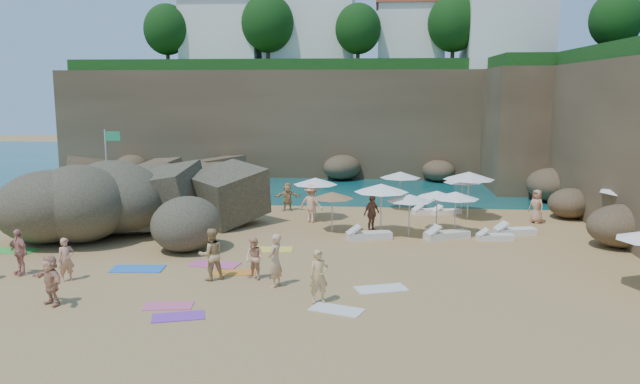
# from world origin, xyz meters

# --- Properties ---
(ground) EXTENTS (120.00, 120.00, 0.00)m
(ground) POSITION_xyz_m (0.00, 0.00, 0.00)
(ground) COLOR tan
(ground) RESTS_ON ground
(seawater) EXTENTS (120.00, 120.00, 0.00)m
(seawater) POSITION_xyz_m (0.00, 30.00, 0.00)
(seawater) COLOR #0C4751
(seawater) RESTS_ON ground
(cliff_back) EXTENTS (44.00, 8.00, 8.00)m
(cliff_back) POSITION_xyz_m (2.00, 25.00, 4.00)
(cliff_back) COLOR brown
(cliff_back) RESTS_ON ground
(cliff_corner) EXTENTS (10.00, 12.00, 8.00)m
(cliff_corner) POSITION_xyz_m (17.00, 20.00, 4.00)
(cliff_corner) COLOR brown
(cliff_corner) RESTS_ON ground
(rock_promontory) EXTENTS (12.00, 7.00, 2.00)m
(rock_promontory) POSITION_xyz_m (-11.00, 16.00, 0.00)
(rock_promontory) COLOR brown
(rock_promontory) RESTS_ON ground
(clifftop_buildings) EXTENTS (28.48, 9.48, 7.00)m
(clifftop_buildings) POSITION_xyz_m (2.96, 25.79, 11.24)
(clifftop_buildings) COLOR white
(clifftop_buildings) RESTS_ON cliff_back
(clifftop_trees) EXTENTS (35.60, 23.82, 4.40)m
(clifftop_trees) POSITION_xyz_m (4.78, 19.52, 11.26)
(clifftop_trees) COLOR #11380F
(clifftop_trees) RESTS_ON ground
(marina_masts) EXTENTS (3.10, 0.10, 6.00)m
(marina_masts) POSITION_xyz_m (-16.50, 30.00, 3.00)
(marina_masts) COLOR white
(marina_masts) RESTS_ON ground
(rock_outcrop) EXTENTS (9.97, 8.78, 3.31)m
(rock_outcrop) POSITION_xyz_m (-6.08, 2.57, 0.00)
(rock_outcrop) COLOR brown
(rock_outcrop) RESTS_ON ground
(flag_pole) EXTENTS (0.87, 0.20, 4.46)m
(flag_pole) POSITION_xyz_m (-10.04, 7.79, 2.85)
(flag_pole) COLOR silver
(flag_pole) RESTS_ON ground
(parasol_0) EXTENTS (2.25, 2.25, 2.13)m
(parasol_0) POSITION_xyz_m (5.86, 9.43, 1.95)
(parasol_0) COLOR silver
(parasol_0) RESTS_ON ground
(parasol_1) EXTENTS (2.03, 2.03, 1.92)m
(parasol_1) POSITION_xyz_m (7.40, 4.32, 1.76)
(parasol_1) COLOR silver
(parasol_1) RESTS_ON ground
(parasol_2) EXTENTS (2.13, 2.13, 2.02)m
(parasol_2) POSITION_xyz_m (8.17, 3.57, 1.85)
(parasol_2) COLOR silver
(parasol_2) RESTS_ON ground
(parasol_3) EXTENTS (2.05, 2.05, 1.94)m
(parasol_3) POSITION_xyz_m (9.19, 9.03, 1.78)
(parasol_3) COLOR silver
(parasol_3) RESTS_ON ground
(parasol_4) EXTENTS (2.61, 2.61, 2.47)m
(parasol_4) POSITION_xyz_m (9.25, 7.17, 2.26)
(parasol_4) COLOR silver
(parasol_4) RESTS_ON ground
(parasol_5) EXTENTS (2.28, 2.28, 2.16)m
(parasol_5) POSITION_xyz_m (1.44, 6.43, 1.98)
(parasol_5) COLOR silver
(parasol_5) RESTS_ON ground
(parasol_6) EXTENTS (2.00, 2.00, 1.89)m
(parasol_6) POSITION_xyz_m (2.50, 3.69, 1.74)
(parasol_6) COLOR silver
(parasol_6) RESTS_ON ground
(parasol_7) EXTENTS (2.07, 2.07, 1.95)m
(parasol_7) POSITION_xyz_m (6.06, 3.02, 1.79)
(parasol_7) COLOR silver
(parasol_7) RESTS_ON ground
(parasol_8) EXTENTS (2.58, 2.58, 2.44)m
(parasol_8) POSITION_xyz_m (15.85, 3.78, 2.24)
(parasol_8) COLOR silver
(parasol_8) RESTS_ON ground
(parasol_9) EXTENTS (2.50, 2.50, 2.37)m
(parasol_9) POSITION_xyz_m (4.78, 3.36, 2.17)
(parasol_9) COLOR silver
(parasol_9) RESTS_ON ground
(lounger_0) EXTENTS (2.16, 1.48, 0.32)m
(lounger_0) POSITION_xyz_m (7.74, 2.79, 0.16)
(lounger_0) COLOR silver
(lounger_0) RESTS_ON ground
(lounger_1) EXTENTS (1.79, 1.09, 0.26)m
(lounger_1) POSITION_xyz_m (7.34, 8.36, 0.13)
(lounger_1) COLOR white
(lounger_1) RESTS_ON ground
(lounger_2) EXTENTS (1.65, 1.08, 0.24)m
(lounger_2) POSITION_xyz_m (8.32, 8.38, 0.12)
(lounger_2) COLOR white
(lounger_2) RESTS_ON ground
(lounger_3) EXTENTS (2.11, 1.18, 0.31)m
(lounger_3) POSITION_xyz_m (4.26, 2.41, 0.16)
(lounger_3) COLOR silver
(lounger_3) RESTS_ON ground
(lounger_4) EXTENTS (2.01, 1.03, 0.30)m
(lounger_4) POSITION_xyz_m (10.94, 3.85, 0.15)
(lounger_4) COLOR silver
(lounger_4) RESTS_ON ground
(lounger_5) EXTENTS (1.67, 0.76, 0.25)m
(lounger_5) POSITION_xyz_m (9.86, 2.75, 0.13)
(lounger_5) COLOR silver
(lounger_5) RESTS_ON ground
(towel_1) EXTENTS (1.59, 0.96, 0.03)m
(towel_1) POSITION_xyz_m (-1.81, -6.92, 0.01)
(towel_1) COLOR #DA5483
(towel_1) RESTS_ON ground
(towel_2) EXTENTS (1.62, 0.95, 0.03)m
(towel_2) POSITION_xyz_m (-0.57, -3.27, 0.01)
(towel_2) COLOR orange
(towel_2) RESTS_ON ground
(towel_3) EXTENTS (1.82, 0.97, 0.03)m
(towel_3) POSITION_xyz_m (-10.39, -1.09, 0.02)
(towel_3) COLOR green
(towel_3) RESTS_ON ground
(towel_5) EXTENTS (1.78, 1.29, 0.03)m
(towel_5) POSITION_xyz_m (3.42, -6.78, 0.01)
(towel_5) COLOR silver
(towel_5) RESTS_ON ground
(towel_6) EXTENTS (1.69, 1.19, 0.03)m
(towel_6) POSITION_xyz_m (-1.21, -7.79, 0.01)
(towel_6) COLOR purple
(towel_6) RESTS_ON ground
(towel_8) EXTENTS (2.00, 1.12, 0.03)m
(towel_8) POSITION_xyz_m (-4.27, -3.14, 0.02)
(towel_8) COLOR blue
(towel_8) RESTS_ON ground
(towel_9) EXTENTS (1.97, 1.17, 0.03)m
(towel_9) POSITION_xyz_m (-1.57, -2.30, 0.02)
(towel_9) COLOR #D6538B
(towel_9) RESTS_ON ground
(towel_12) EXTENTS (1.86, 1.07, 0.03)m
(towel_12) POSITION_xyz_m (0.21, 0.12, 0.02)
(towel_12) COLOR yellow
(towel_12) RESTS_ON ground
(towel_13) EXTENTS (1.89, 1.37, 0.03)m
(towel_13) POSITION_xyz_m (4.77, -4.64, 0.02)
(towel_13) COLOR silver
(towel_13) RESTS_ON ground
(person_stand_0) EXTENTS (0.67, 0.65, 1.55)m
(person_stand_0) POSITION_xyz_m (-6.18, -4.75, 0.77)
(person_stand_0) COLOR tan
(person_stand_0) RESTS_ON ground
(person_stand_1) EXTENTS (1.13, 1.06, 1.85)m
(person_stand_1) POSITION_xyz_m (-1.18, -4.14, 0.92)
(person_stand_1) COLOR tan
(person_stand_1) RESTS_ON ground
(person_stand_2) EXTENTS (1.34, 0.90, 1.92)m
(person_stand_2) POSITION_xyz_m (1.31, 5.68, 0.96)
(person_stand_2) COLOR #F8B48D
(person_stand_2) RESTS_ON ground
(person_stand_3) EXTENTS (0.99, 1.08, 1.77)m
(person_stand_3) POSITION_xyz_m (4.36, 3.82, 0.89)
(person_stand_3) COLOR #8D5846
(person_stand_3) RESTS_ON ground
(person_stand_4) EXTENTS (0.87, 0.92, 1.69)m
(person_stand_4) POSITION_xyz_m (12.54, 6.57, 0.84)
(person_stand_4) COLOR tan
(person_stand_4) RESTS_ON ground
(person_stand_5) EXTENTS (1.48, 0.64, 1.55)m
(person_stand_5) POSITION_xyz_m (-0.31, 8.55, 0.77)
(person_stand_5) COLOR tan
(person_stand_5) RESTS_ON ground
(person_stand_6) EXTENTS (0.61, 0.77, 1.83)m
(person_stand_6) POSITION_xyz_m (1.18, -4.67, 0.92)
(person_stand_6) COLOR tan
(person_stand_6) RESTS_ON ground
(person_lie_1) EXTENTS (1.67, 1.92, 0.40)m
(person_lie_1) POSITION_xyz_m (-8.22, -4.21, 0.20)
(person_lie_1) COLOR tan
(person_lie_1) RESTS_ON ground
(person_lie_3) EXTENTS (2.05, 2.08, 0.42)m
(person_lie_3) POSITION_xyz_m (-5.44, -7.16, 0.21)
(person_lie_3) COLOR tan
(person_lie_3) RESTS_ON ground
(person_lie_4) EXTENTS (1.20, 1.79, 0.40)m
(person_lie_4) POSITION_xyz_m (2.82, -6.22, 0.20)
(person_lie_4) COLOR tan
(person_lie_4) RESTS_ON ground
(person_lie_5) EXTENTS (1.37, 1.63, 0.56)m
(person_lie_5) POSITION_xyz_m (0.33, -3.99, 0.28)
(person_lie_5) COLOR #E4A981
(person_lie_5) RESTS_ON ground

